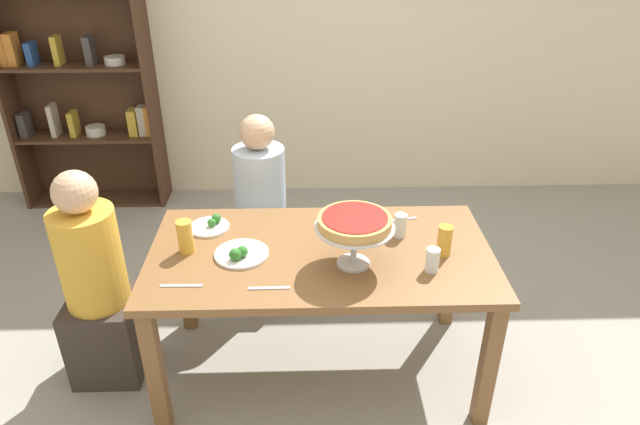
{
  "coord_description": "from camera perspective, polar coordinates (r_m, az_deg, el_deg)",
  "views": [
    {
      "loc": [
        -0.07,
        -2.24,
        2.19
      ],
      "look_at": [
        0.0,
        0.1,
        0.89
      ],
      "focal_mm": 31.78,
      "sensor_mm": 36.0,
      "label": 1
    }
  ],
  "objects": [
    {
      "name": "ground_plane",
      "position": [
        3.13,
        0.06,
        -15.32
      ],
      "size": [
        12.0,
        12.0,
        0.0
      ],
      "primitive_type": "plane",
      "color": "gray"
    },
    {
      "name": "rear_partition",
      "position": [
        4.51,
        -0.82,
        18.94
      ],
      "size": [
        8.0,
        0.12,
        2.8
      ],
      "primitive_type": "cube",
      "color": "beige",
      "rests_on": "ground_plane"
    },
    {
      "name": "dining_table",
      "position": [
        2.72,
        0.06,
        -5.53
      ],
      "size": [
        1.61,
        0.85,
        0.74
      ],
      "color": "brown",
      "rests_on": "ground_plane"
    },
    {
      "name": "bookshelf",
      "position": [
        4.7,
        -23.33,
        13.75
      ],
      "size": [
        1.1,
        0.3,
        2.21
      ],
      "color": "#422819",
      "rests_on": "ground_plane"
    },
    {
      "name": "diner_head_west",
      "position": [
        3.01,
        -21.41,
        -7.6
      ],
      "size": [
        0.34,
        0.34,
        1.15
      ],
      "color": "#382D28",
      "rests_on": "ground_plane"
    },
    {
      "name": "diner_far_left",
      "position": [
        3.44,
        -5.87,
        -0.66
      ],
      "size": [
        0.34,
        0.34,
        1.15
      ],
      "rotation": [
        0.0,
        0.0,
        -1.57
      ],
      "color": "#382D28",
      "rests_on": "ground_plane"
    },
    {
      "name": "deep_dish_pizza_stand",
      "position": [
        2.47,
        3.5,
        -1.25
      ],
      "size": [
        0.35,
        0.35,
        0.25
      ],
      "color": "silver",
      "rests_on": "dining_table"
    },
    {
      "name": "salad_plate_near_diner",
      "position": [
        2.89,
        -10.97,
        -1.27
      ],
      "size": [
        0.2,
        0.2,
        0.06
      ],
      "color": "white",
      "rests_on": "dining_table"
    },
    {
      "name": "salad_plate_far_diner",
      "position": [
        2.64,
        -8.03,
        -4.12
      ],
      "size": [
        0.25,
        0.25,
        0.07
      ],
      "color": "white",
      "rests_on": "dining_table"
    },
    {
      "name": "beer_glass_amber_tall",
      "position": [
        2.69,
        -13.41,
        -2.39
      ],
      "size": [
        0.07,
        0.07,
        0.16
      ],
      "primitive_type": "cylinder",
      "color": "gold",
      "rests_on": "dining_table"
    },
    {
      "name": "beer_glass_amber_short",
      "position": [
        2.67,
        12.43,
        -2.77
      ],
      "size": [
        0.07,
        0.07,
        0.15
      ],
      "primitive_type": "cylinder",
      "color": "gold",
      "rests_on": "dining_table"
    },
    {
      "name": "water_glass_clear_near",
      "position": [
        2.55,
        11.26,
        -4.71
      ],
      "size": [
        0.06,
        0.06,
        0.11
      ],
      "primitive_type": "cylinder",
      "color": "white",
      "rests_on": "dining_table"
    },
    {
      "name": "water_glass_clear_far",
      "position": [
        2.78,
        8.08,
        -1.29
      ],
      "size": [
        0.06,
        0.06,
        0.12
      ],
      "primitive_type": "cylinder",
      "color": "white",
      "rests_on": "dining_table"
    },
    {
      "name": "cutlery_fork_near",
      "position": [
        2.43,
        -5.17,
        -7.59
      ],
      "size": [
        0.18,
        0.02,
        0.0
      ],
      "primitive_type": "cube",
      "rotation": [
        0.0,
        0.0,
        0.01
      ],
      "color": "silver",
      "rests_on": "dining_table"
    },
    {
      "name": "cutlery_knife_near",
      "position": [
        2.94,
        8.08,
        -0.72
      ],
      "size": [
        0.18,
        0.05,
        0.0
      ],
      "primitive_type": "cube",
      "rotation": [
        0.0,
        0.0,
        3.35
      ],
      "color": "silver",
      "rests_on": "dining_table"
    },
    {
      "name": "cutlery_fork_far",
      "position": [
        2.51,
        -13.78,
        -7.18
      ],
      "size": [
        0.18,
        0.02,
        0.0
      ],
      "primitive_type": "cube",
      "rotation": [
        0.0,
        0.0,
        -0.02
      ],
      "color": "silver",
      "rests_on": "dining_table"
    },
    {
      "name": "cutlery_knife_far",
      "position": [
        2.96,
        1.76,
        -0.28
      ],
      "size": [
        0.17,
        0.08,
        0.0
      ],
      "primitive_type": "cube",
      "rotation": [
        0.0,
        0.0,
        3.53
      ],
      "color": "silver",
      "rests_on": "dining_table"
    }
  ]
}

